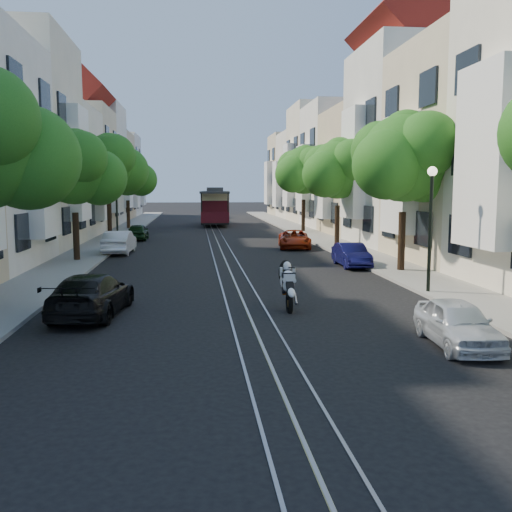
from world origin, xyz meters
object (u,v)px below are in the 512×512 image
object	(u,v)px
parked_car_e_mid	(351,255)
parked_car_w_near	(92,295)
sportbike_rider	(288,282)
parked_car_e_near	(457,323)
tree_w_b	(75,171)
tree_w_d	(128,176)
tree_e_b	(406,160)
tree_e_c	(339,171)
parked_car_e_far	(294,239)
tree_e_d	(304,172)
parked_car_w_far	(138,232)
parked_car_w_mid	(119,242)
cable_car	(215,205)
tree_w_c	(109,165)
lamp_east	(431,210)
lamp_west	(117,200)

from	to	relation	value
parked_car_e_mid	parked_car_w_near	bearing A→B (deg)	-137.57
sportbike_rider	parked_car_e_near	xyz separation A→B (m)	(3.18, -4.38, -0.27)
tree_w_b	tree_w_d	world-z (taller)	tree_w_d
tree_e_b	tree_e_c	bearing A→B (deg)	90.00
tree_e_b	parked_car_e_far	xyz separation A→B (m)	(-2.86, 10.17, -4.19)
tree_e_c	parked_car_w_near	world-z (taller)	tree_e_c
tree_w_b	parked_car_w_near	bearing A→B (deg)	-77.17
tree_e_d	parked_car_e_mid	bearing A→B (deg)	-94.75
tree_w_b	parked_car_w_far	distance (m)	12.32
parked_car_e_mid	parked_car_w_mid	xyz separation A→B (m)	(-11.20, 6.42, 0.09)
parked_car_e_near	parked_car_e_mid	xyz separation A→B (m)	(1.20, 13.12, 0.00)
cable_car	parked_car_w_far	bearing A→B (deg)	-108.58
parked_car_e_mid	parked_car_w_far	xyz separation A→B (m)	(-11.01, 14.57, 0.03)
tree_w_d	parked_car_w_near	size ratio (longest dim) A/B	1.57
tree_e_c	tree_w_d	distance (m)	21.53
cable_car	parked_car_w_mid	world-z (taller)	cable_car
tree_w_c	lamp_east	bearing A→B (deg)	-57.35
parked_car_e_near	cable_car	bearing A→B (deg)	99.23
sportbike_rider	cable_car	bearing A→B (deg)	93.13
parked_car_e_mid	tree_w_d	bearing A→B (deg)	117.32
tree_e_d	parked_car_e_near	distance (m)	33.50
lamp_east	cable_car	bearing A→B (deg)	99.01
tree_e_c	tree_w_c	distance (m)	15.25
tree_w_b	parked_car_e_mid	distance (m)	13.64
tree_w_c	sportbike_rider	size ratio (longest dim) A/B	3.79
tree_e_d	parked_car_e_mid	world-z (taller)	tree_e_d
tree_w_b	parked_car_w_mid	bearing A→B (deg)	65.87
tree_w_d	parked_car_e_far	xyz separation A→B (m)	(11.54, -16.83, -4.06)
parked_car_e_far	parked_car_e_mid	bearing A→B (deg)	-75.07
tree_w_d	parked_car_w_near	bearing A→B (deg)	-85.40
parked_car_w_near	tree_w_b	bearing A→B (deg)	-70.67
tree_w_d	parked_car_w_far	world-z (taller)	tree_w_d
tree_e_d	lamp_west	size ratio (longest dim) A/B	1.65
tree_e_d	tree_w_b	xyz separation A→B (m)	(-14.40, -17.00, -0.47)
lamp_east	tree_w_b	bearing A→B (deg)	143.42
lamp_east	parked_car_e_far	bearing A→B (deg)	97.15
tree_w_d	parked_car_e_mid	world-z (taller)	tree_w_d
lamp_west	parked_car_w_far	bearing A→B (deg)	75.91
tree_e_d	parked_car_e_far	distance (m)	12.91
tree_e_d	parked_car_w_mid	distance (m)	19.17
lamp_west	parked_car_e_far	bearing A→B (deg)	-14.92
tree_w_c	lamp_west	world-z (taller)	tree_w_c
lamp_west	parked_car_e_far	size ratio (longest dim) A/B	1.07
tree_e_c	tree_w_d	xyz separation A→B (m)	(-14.40, 16.00, 0.00)
lamp_west	sportbike_rider	xyz separation A→B (m)	(7.52, -19.74, -2.05)
tree_w_c	lamp_west	distance (m)	3.81
tree_w_d	parked_car_e_near	bearing A→B (deg)	-73.15
tree_e_b	parked_car_e_near	size ratio (longest dim) A/B	2.14
tree_w_c	lamp_west	xyz separation A→B (m)	(0.84, -2.98, -2.22)
lamp_west	parked_car_e_mid	distance (m)	16.37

